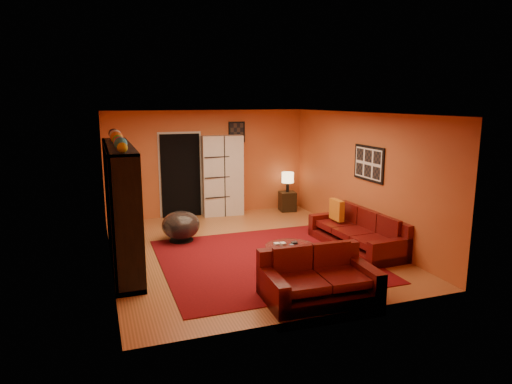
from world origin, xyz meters
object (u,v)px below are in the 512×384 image
object	(u,v)px
coffee_table	(290,249)
table_lamp	(288,178)
side_table	(287,201)
entertainment_unit	(121,205)
storage_cabinet	(222,176)
bowl_chair	(181,225)
sofa	(361,233)
loveseat	(317,278)
tv	(124,207)

from	to	relation	value
coffee_table	table_lamp	world-z (taller)	table_lamp
coffee_table	side_table	xyz separation A→B (m)	(1.66, 3.93, -0.13)
entertainment_unit	side_table	distance (m)	5.08
storage_cabinet	bowl_chair	xyz separation A→B (m)	(-1.40, -1.87, -0.66)
entertainment_unit	bowl_chair	distance (m)	1.67
storage_cabinet	table_lamp	xyz separation A→B (m)	(1.69, -0.18, -0.13)
coffee_table	storage_cabinet	xyz separation A→B (m)	(-0.04, 4.12, 0.61)
coffee_table	side_table	bearing A→B (deg)	67.17
sofa	loveseat	size ratio (longest dim) A/B	1.37
sofa	side_table	xyz separation A→B (m)	(-0.14, 3.27, -0.03)
sofa	side_table	distance (m)	3.27
sofa	side_table	world-z (taller)	sofa
sofa	storage_cabinet	xyz separation A→B (m)	(-1.83, 3.45, 0.71)
tv	entertainment_unit	bearing A→B (deg)	129.30
coffee_table	table_lamp	bearing A→B (deg)	67.17
loveseat	bowl_chair	world-z (taller)	loveseat
entertainment_unit	coffee_table	world-z (taller)	entertainment_unit
tv	side_table	world-z (taller)	tv
tv	sofa	bearing A→B (deg)	-99.00
entertainment_unit	loveseat	world-z (taller)	entertainment_unit
bowl_chair	table_lamp	size ratio (longest dim) A/B	1.50
storage_cabinet	side_table	size ratio (longest dim) A/B	3.98
tv	side_table	xyz separation A→B (m)	(4.23, 2.58, -0.76)
tv	coffee_table	distance (m)	2.98
entertainment_unit	sofa	size ratio (longest dim) A/B	1.32
sofa	storage_cabinet	distance (m)	3.97
entertainment_unit	loveseat	size ratio (longest dim) A/B	1.82
tv	table_lamp	bearing A→B (deg)	-58.65
sofa	coffee_table	distance (m)	1.91
coffee_table	storage_cabinet	size ratio (longest dim) A/B	0.43
tv	loveseat	bearing A→B (deg)	-134.32
coffee_table	tv	bearing A→B (deg)	152.19
loveseat	coffee_table	size ratio (longest dim) A/B	1.94
bowl_chair	loveseat	bearing A→B (deg)	-67.57
side_table	bowl_chair	bearing A→B (deg)	-151.40
bowl_chair	sofa	bearing A→B (deg)	-26.05
tv	bowl_chair	world-z (taller)	tv
sofa	coffee_table	world-z (taller)	sofa
coffee_table	side_table	distance (m)	4.27
storage_cabinet	tv	bearing A→B (deg)	-128.18
side_table	table_lamp	bearing A→B (deg)	0.00
entertainment_unit	bowl_chair	xyz separation A→B (m)	(1.18, 0.93, -0.72)
tv	coffee_table	size ratio (longest dim) A/B	1.20
loveseat	tv	bearing A→B (deg)	47.83
coffee_table	storage_cabinet	distance (m)	4.16
table_lamp	loveseat	bearing A→B (deg)	-108.82
storage_cabinet	loveseat	bearing A→B (deg)	-85.85
storage_cabinet	table_lamp	bearing A→B (deg)	-1.77
coffee_table	storage_cabinet	world-z (taller)	storage_cabinet
entertainment_unit	tv	size ratio (longest dim) A/B	2.94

